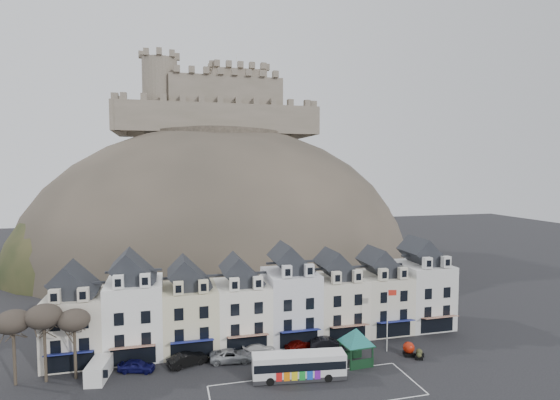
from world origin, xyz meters
The scene contains 21 objects.
ground centered at (0.00, 0.00, 0.00)m, with size 300.00×300.00×0.00m, color black.
coach_bay_markings centered at (2.00, 1.25, 0.00)m, with size 22.00×7.50×0.01m, color silver.
townhouse_terrace centered at (0.15, 15.97, 5.30)m, with size 54.40×9.35×11.80m.
castle_hill centered at (1.25, 68.95, 0.11)m, with size 100.00×76.00×68.00m.
castle centered at (0.51, 75.93, 40.19)m, with size 50.20×22.20×22.00m.
tree_left_far centered at (-29.00, 10.50, 6.90)m, with size 3.61×3.61×8.24m.
tree_left_mid centered at (-26.00, 10.50, 7.24)m, with size 3.78×3.78×8.64m.
tree_left_near centered at (-23.00, 10.50, 6.55)m, with size 3.43×3.43×7.84m.
bus centered at (0.98, 4.13, 1.61)m, with size 10.54×3.71×2.91m.
bus_shelter centered at (8.69, 5.98, 3.39)m, with size 6.86×6.86×4.36m.
red_buoy centered at (16.00, 6.42, 0.89)m, with size 1.46×1.46×1.75m.
flagpole centered at (14.09, 8.26, 4.69)m, with size 1.18×0.25×8.22m.
white_van centered at (-20.47, 9.69, 1.02)m, with size 2.57×4.68×2.03m.
planter_west centered at (17.00, 5.65, 0.52)m, with size 1.15×0.76×1.09m.
planter_east centered at (16.59, 5.05, 0.43)m, with size 0.99×0.73×0.89m.
car_navy centered at (-16.54, 10.44, 0.71)m, with size 1.67×4.16×1.42m, color #0D0D43.
car_black centered at (-10.80, 10.53, 0.79)m, with size 1.66×4.77×1.57m, color black.
car_silver centered at (-5.60, 10.35, 0.73)m, with size 2.44×5.20×1.47m, color #95989C.
car_white centered at (-1.94, 12.00, 0.61)m, with size 1.70×4.19×1.22m, color silver.
car_maroon centered at (3.25, 11.73, 0.63)m, with size 1.49×3.69×1.26m, color #590805.
car_charcoal centered at (6.95, 10.75, 0.76)m, with size 1.60×4.59×1.51m, color black.
Camera 1 is at (-12.83, -40.67, 23.29)m, focal length 28.00 mm.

